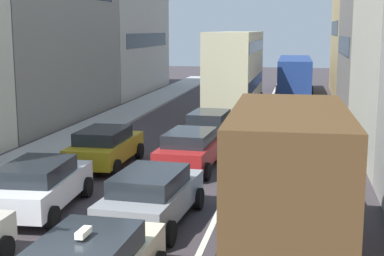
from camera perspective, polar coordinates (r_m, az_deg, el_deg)
name	(u,v)px	position (r m, az deg, el deg)	size (l,w,h in m)	color
sidewalk_left	(98,126)	(30.39, -9.54, 0.18)	(2.60, 64.00, 0.14)	#A3A3A3
lane_stripe_left	(190,131)	(29.03, -0.25, -0.27)	(0.16, 60.00, 0.01)	silver
lane_stripe_right	(255,133)	(28.57, 6.45, -0.51)	(0.16, 60.00, 0.01)	silver
removalist_box_truck	(288,173)	(12.97, 9.78, -4.58)	(2.86, 7.76, 3.58)	navy
sedan_centre_lane_second	(152,195)	(15.20, -4.13, -6.87)	(2.28, 4.40, 1.49)	gray
wagon_left_lane_second	(39,184)	(16.77, -15.33, -5.59)	(2.29, 4.41, 1.49)	silver
hatchback_centre_lane_third	(191,149)	(20.94, -0.13, -2.12)	(2.24, 4.39, 1.49)	#A51E1E
sedan_left_lane_third	(105,146)	(21.64, -8.88, -1.84)	(2.07, 4.30, 1.49)	#B29319
coupe_centre_lane_fourth	(210,126)	(25.80, 1.82, 0.20)	(2.25, 4.39, 1.49)	black
sedan_right_lane_behind_truck	(286,156)	(19.99, 9.58, -2.86)	(2.17, 4.35, 1.49)	#759EB7
wagon_right_lane_far	(291,129)	(25.39, 10.12, -0.12)	(2.10, 4.32, 1.49)	#19592D
bus_mid_queue_primary	(236,69)	(34.27, 4.50, 6.05)	(2.82, 10.51, 5.06)	#BFB793
bus_far_queue_secondary	(295,72)	(46.30, 10.44, 5.63)	(2.91, 10.53, 2.90)	navy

